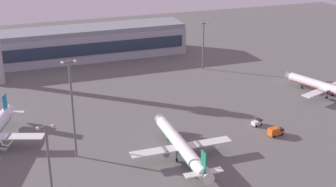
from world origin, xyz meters
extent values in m
plane|color=#605E5B|center=(0.00, 0.00, 0.00)|extent=(416.00, 416.00, 0.00)
cube|color=#9EA3AD|center=(-25.97, 111.15, 7.00)|extent=(120.84, 22.00, 14.00)
cube|color=#263347|center=(-25.97, 99.95, 7.70)|extent=(116.01, 0.40, 6.16)
cube|color=gray|center=(-25.97, 111.15, 15.20)|extent=(120.84, 19.80, 2.40)
cylinder|color=silver|center=(-10.32, -5.38, 4.16)|extent=(4.26, 36.59, 3.86)
cone|color=silver|center=(-10.10, 14.11, 4.16)|extent=(3.69, 2.48, 3.66)
cone|color=silver|center=(-10.53, -25.07, 4.16)|extent=(3.50, 2.88, 3.47)
cube|color=silver|center=(-10.33, -6.39, 3.96)|extent=(32.53, 4.42, 0.36)
cube|color=silver|center=(-10.51, -23.14, 4.37)|extent=(11.19, 2.56, 0.36)
cube|color=#146B4C|center=(-10.51, -22.84, 7.46)|extent=(0.34, 3.25, 6.60)
cylinder|color=slate|center=(-15.91, -6.33, 3.25)|extent=(2.27, 3.68, 2.23)
cylinder|color=slate|center=(-4.75, -6.45, 3.25)|extent=(2.27, 3.68, 2.23)
cube|color=#146B4C|center=(-10.32, -5.38, 3.10)|extent=(3.84, 33.66, 0.37)
cylinder|color=#333338|center=(-10.19, 6.32, 2.36)|extent=(0.28, 0.28, 3.60)
cylinder|color=black|center=(-10.19, 6.32, 0.56)|extent=(0.42, 1.12, 1.12)
cylinder|color=#333338|center=(-12.58, -7.89, 2.36)|extent=(0.28, 0.28, 3.60)
cylinder|color=black|center=(-12.58, -7.89, 0.56)|extent=(0.42, 1.12, 1.12)
cylinder|color=#333338|center=(-8.11, -7.94, 2.36)|extent=(0.28, 0.28, 3.60)
cylinder|color=black|center=(-8.11, -7.94, 0.56)|extent=(0.42, 1.12, 1.12)
cone|color=white|center=(-59.52, 39.91, 4.51)|extent=(4.58, 4.16, 3.76)
cube|color=white|center=(-60.22, 37.94, 4.73)|extent=(12.29, 6.54, 0.39)
cube|color=#1984B2|center=(-60.33, 37.63, 8.09)|extent=(1.49, 3.43, 7.15)
cylinder|color=slate|center=(-60.59, 18.81, 3.52)|extent=(3.61, 4.54, 2.42)
cylinder|color=black|center=(-63.46, 21.58, 0.61)|extent=(0.82, 1.29, 1.21)
cylinder|color=silver|center=(65.45, 22.12, 3.96)|extent=(14.93, 34.01, 3.67)
cone|color=silver|center=(59.33, 39.61, 3.96)|extent=(4.05, 3.34, 3.48)
cube|color=silver|center=(65.77, 21.20, 3.76)|extent=(30.43, 13.84, 0.34)
cylinder|color=slate|center=(60.75, 19.45, 3.09)|extent=(3.15, 3.98, 2.12)
cylinder|color=slate|center=(70.78, 22.96, 3.09)|extent=(3.15, 3.98, 2.12)
cube|color=red|center=(65.45, 22.12, 2.95)|extent=(13.66, 31.27, 0.35)
cylinder|color=#333338|center=(61.78, 32.61, 2.24)|extent=(0.27, 0.27, 3.43)
cylinder|color=black|center=(61.78, 32.61, 0.53)|extent=(0.71, 1.13, 1.06)
cylinder|color=#333338|center=(64.24, 19.14, 2.24)|extent=(0.27, 0.27, 3.43)
cylinder|color=black|center=(64.24, 19.14, 0.53)|extent=(0.71, 1.13, 1.06)
cylinder|color=#333338|center=(68.25, 20.54, 2.24)|extent=(0.27, 0.27, 3.43)
cylinder|color=black|center=(68.25, 20.54, 0.53)|extent=(0.71, 1.13, 1.06)
cube|color=white|center=(24.82, 6.78, 1.00)|extent=(2.62, 2.55, 1.10)
cube|color=#1E232D|center=(24.82, 6.78, 1.90)|extent=(2.33, 2.32, 0.70)
cube|color=white|center=(23.02, 6.19, 1.15)|extent=(2.88, 2.57, 1.40)
cylinder|color=black|center=(24.83, 7.68, 0.45)|extent=(0.95, 0.56, 0.90)
cylinder|color=black|center=(25.36, 6.06, 0.45)|extent=(0.95, 0.56, 0.90)
cylinder|color=black|center=(22.28, 6.84, 0.45)|extent=(0.95, 0.56, 0.90)
cylinder|color=black|center=(22.81, 5.23, 0.45)|extent=(0.95, 0.56, 0.90)
cube|color=#D85919|center=(27.30, -2.57, 1.05)|extent=(3.09, 2.80, 1.20)
cube|color=#1E232D|center=(27.30, -2.57, 2.00)|extent=(2.74, 2.56, 0.70)
cube|color=#D85919|center=(24.86, -2.96, 1.75)|extent=(3.92, 2.84, 2.60)
cylinder|color=black|center=(27.52, -1.47, 0.45)|extent=(0.94, 0.44, 0.90)
cylinder|color=black|center=(27.85, -3.54, 0.45)|extent=(0.94, 0.44, 0.90)
cylinder|color=black|center=(24.04, -2.02, 0.45)|extent=(0.94, 0.44, 0.90)
cylinder|color=black|center=(24.37, -4.10, 0.45)|extent=(0.94, 0.44, 0.90)
cylinder|color=slate|center=(32.23, 72.75, 11.69)|extent=(0.70, 0.70, 23.38)
cube|color=slate|center=(32.23, 72.75, 22.78)|extent=(4.80, 0.40, 0.40)
sphere|color=#F9EAB2|center=(30.43, 72.75, 22.78)|extent=(0.90, 0.90, 0.90)
sphere|color=#F9EAB2|center=(34.03, 72.75, 22.78)|extent=(0.90, 0.90, 0.90)
cylinder|color=slate|center=(-50.81, -16.32, 11.20)|extent=(0.70, 0.70, 22.41)
cube|color=slate|center=(-50.81, -16.32, 21.81)|extent=(4.80, 0.40, 0.40)
sphere|color=#F9EAB2|center=(-52.61, -16.32, 21.81)|extent=(0.90, 0.90, 0.90)
sphere|color=#F9EAB2|center=(-49.01, -16.32, 21.81)|extent=(0.90, 0.90, 0.90)
cylinder|color=slate|center=(-40.91, 6.09, 15.79)|extent=(0.70, 0.70, 31.58)
cube|color=slate|center=(-40.91, 6.09, 30.98)|extent=(4.80, 0.40, 0.40)
sphere|color=#F9EAB2|center=(-42.71, 6.09, 30.98)|extent=(0.90, 0.90, 0.90)
sphere|color=#F9EAB2|center=(-39.11, 6.09, 30.98)|extent=(0.90, 0.90, 0.90)
camera|label=1|loc=(-57.26, -122.14, 70.38)|focal=48.74mm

